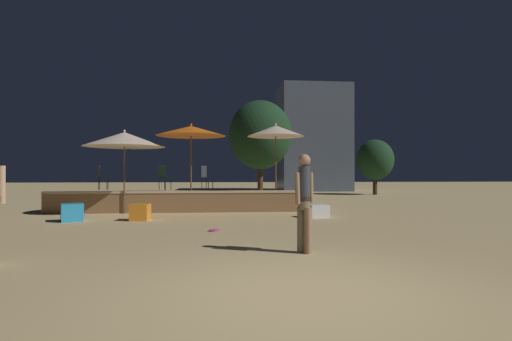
% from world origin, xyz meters
% --- Properties ---
extents(ground_plane, '(120.00, 120.00, 0.00)m').
position_xyz_m(ground_plane, '(0.00, 0.00, 0.00)').
color(ground_plane, tan).
extents(wooden_deck, '(9.14, 2.32, 0.76)m').
position_xyz_m(wooden_deck, '(-2.28, 10.62, 0.34)').
color(wooden_deck, olive).
rests_on(wooden_deck, ground).
extents(patio_umbrella_0, '(2.47, 2.47, 3.13)m').
position_xyz_m(patio_umbrella_0, '(-1.94, 9.83, 2.86)').
color(patio_umbrella_0, brown).
rests_on(patio_umbrella_0, ground).
extents(patio_umbrella_1, '(2.71, 2.71, 2.84)m').
position_xyz_m(patio_umbrella_1, '(-4.14, 9.42, 2.51)').
color(patio_umbrella_1, brown).
rests_on(patio_umbrella_1, ground).
extents(patio_umbrella_2, '(2.05, 2.05, 3.16)m').
position_xyz_m(patio_umbrella_2, '(1.08, 9.74, 2.88)').
color(patio_umbrella_2, brown).
rests_on(patio_umbrella_2, ground).
extents(cube_seat_0, '(0.54, 0.54, 0.47)m').
position_xyz_m(cube_seat_0, '(-3.21, 7.34, 0.24)').
color(cube_seat_0, orange).
rests_on(cube_seat_0, ground).
extents(cube_seat_1, '(0.70, 0.70, 0.40)m').
position_xyz_m(cube_seat_1, '(2.07, 7.67, 0.20)').
color(cube_seat_1, white).
rests_on(cube_seat_1, ground).
extents(cube_seat_2, '(0.75, 0.75, 0.50)m').
position_xyz_m(cube_seat_2, '(-5.09, 7.30, 0.25)').
color(cube_seat_2, '#2D9EDB').
rests_on(cube_seat_2, ground).
extents(person_0, '(0.40, 0.30, 1.68)m').
position_xyz_m(person_0, '(0.50, 2.24, 0.91)').
color(person_0, '#72664C').
rests_on(person_0, ground).
extents(bistro_chair_0, '(0.47, 0.47, 0.90)m').
position_xyz_m(bistro_chair_0, '(-1.47, 11.07, 1.30)').
color(bistro_chair_0, '#2D3338').
rests_on(bistro_chair_0, wooden_deck).
extents(bistro_chair_1, '(0.47, 0.47, 0.90)m').
position_xyz_m(bistro_chair_1, '(-2.98, 10.41, 1.30)').
color(bistro_chair_1, '#1E4C47').
rests_on(bistro_chair_1, wooden_deck).
extents(bistro_chair_2, '(0.41, 0.40, 0.90)m').
position_xyz_m(bistro_chair_2, '(-5.34, 10.89, 1.30)').
color(bistro_chair_2, '#47474C').
rests_on(bistro_chair_2, wooden_deck).
extents(frisbee_disc, '(0.26, 0.26, 0.03)m').
position_xyz_m(frisbee_disc, '(-1.06, 4.98, 0.02)').
color(frisbee_disc, '#E54C99').
rests_on(frisbee_disc, ground).
extents(background_tree_0, '(3.17, 3.17, 5.08)m').
position_xyz_m(background_tree_0, '(1.14, 15.68, 3.32)').
color(background_tree_0, '#3D2B1C').
rests_on(background_tree_0, ground).
extents(background_tree_1, '(2.38, 2.38, 3.57)m').
position_xyz_m(background_tree_1, '(9.13, 20.56, 2.25)').
color(background_tree_1, '#3D2B1C').
rests_on(background_tree_1, ground).
extents(distant_building, '(5.40, 4.44, 8.35)m').
position_xyz_m(distant_building, '(6.60, 27.19, 4.18)').
color(distant_building, '#4C5666').
rests_on(distant_building, ground).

